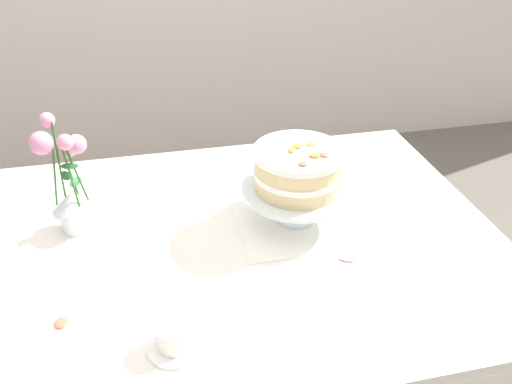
# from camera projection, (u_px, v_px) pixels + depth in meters

# --- Properties ---
(dining_table) EXTENTS (1.40, 1.00, 0.74)m
(dining_table) POSITION_uv_depth(u_px,v_px,m) (230.00, 269.00, 1.32)
(dining_table) COLOR white
(dining_table) RESTS_ON ground
(linen_napkin) EXTENTS (0.32, 0.32, 0.00)m
(linen_napkin) POSITION_uv_depth(u_px,v_px,m) (295.00, 218.00, 1.36)
(linen_napkin) COLOR white
(linen_napkin) RESTS_ON dining_table
(cake_stand) EXTENTS (0.29, 0.29, 0.10)m
(cake_stand) POSITION_uv_depth(u_px,v_px,m) (297.00, 193.00, 1.32)
(cake_stand) COLOR silver
(cake_stand) RESTS_ON linen_napkin
(layer_cake) EXTENTS (0.23, 0.23, 0.12)m
(layer_cake) POSITION_uv_depth(u_px,v_px,m) (298.00, 169.00, 1.28)
(layer_cake) COLOR beige
(layer_cake) RESTS_ON cake_stand
(flower_vase) EXTENTS (0.13, 0.11, 0.32)m
(flower_vase) POSITION_uv_depth(u_px,v_px,m) (68.00, 186.00, 1.25)
(flower_vase) COLOR silver
(flower_vase) RESTS_ON dining_table
(teacup) EXTENTS (0.12, 0.12, 0.06)m
(teacup) POSITION_uv_depth(u_px,v_px,m) (175.00, 337.00, 0.98)
(teacup) COLOR white
(teacup) RESTS_ON dining_table
(loose_petal_0) EXTENTS (0.03, 0.04, 0.01)m
(loose_petal_0) POSITION_uv_depth(u_px,v_px,m) (61.00, 323.00, 1.05)
(loose_petal_0) COLOR #E56B51
(loose_petal_0) RESTS_ON dining_table
(loose_petal_1) EXTENTS (0.05, 0.04, 0.01)m
(loose_petal_1) POSITION_uv_depth(u_px,v_px,m) (348.00, 259.00, 1.22)
(loose_petal_1) COLOR pink
(loose_petal_1) RESTS_ON dining_table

